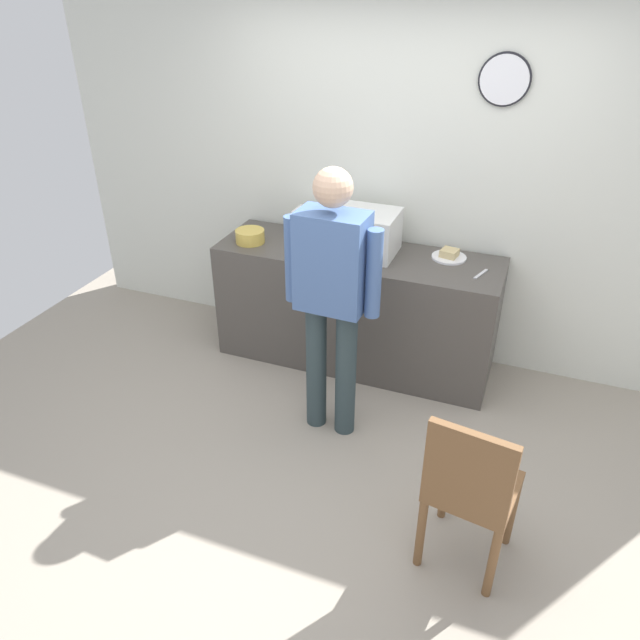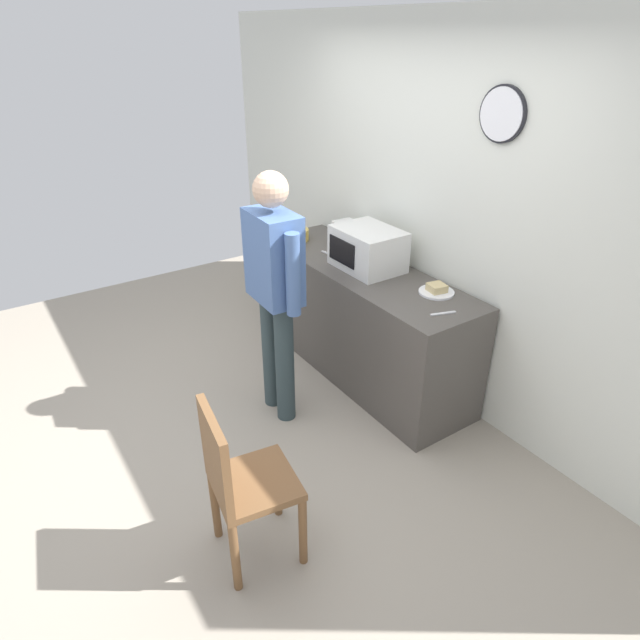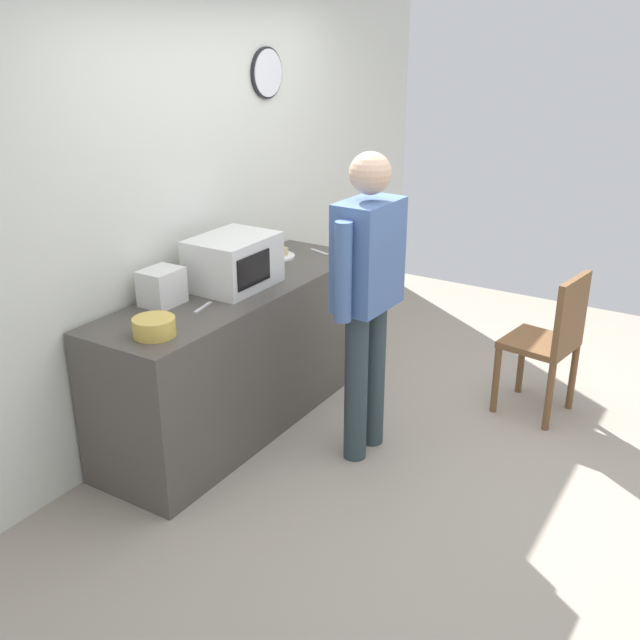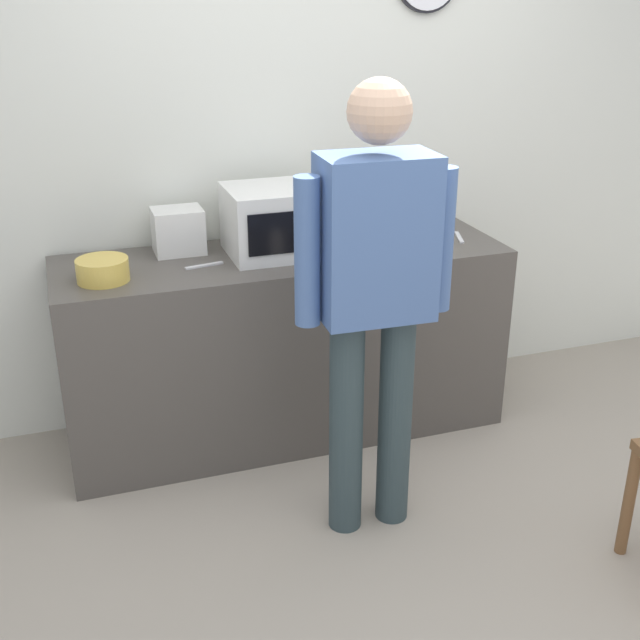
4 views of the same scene
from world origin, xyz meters
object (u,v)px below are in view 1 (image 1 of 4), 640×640
(toaster, at_px, (309,223))
(sandwich_plate, at_px, (449,255))
(spoon_utensil, at_px, (306,248))
(wooden_chair, at_px, (470,489))
(microwave, at_px, (361,232))
(fork_utensil, at_px, (481,274))
(salad_bowl, at_px, (250,236))
(person_standing, at_px, (332,289))

(toaster, bearing_deg, sandwich_plate, -1.79)
(spoon_utensil, relative_size, wooden_chair, 0.18)
(sandwich_plate, relative_size, wooden_chair, 0.25)
(sandwich_plate, bearing_deg, microwave, -169.03)
(toaster, relative_size, wooden_chair, 0.23)
(microwave, distance_m, fork_utensil, 0.86)
(salad_bowl, xyz_separation_m, person_standing, (0.90, -0.71, 0.08))
(microwave, height_order, fork_utensil, microwave)
(sandwich_plate, bearing_deg, spoon_utensil, -168.76)
(salad_bowl, distance_m, spoon_utensil, 0.43)
(salad_bowl, distance_m, toaster, 0.45)
(sandwich_plate, distance_m, toaster, 1.06)
(fork_utensil, relative_size, wooden_chair, 0.18)
(salad_bowl, height_order, fork_utensil, salad_bowl)
(sandwich_plate, xyz_separation_m, spoon_utensil, (-0.99, -0.20, -0.02))
(sandwich_plate, bearing_deg, wooden_chair, -74.92)
(salad_bowl, bearing_deg, person_standing, -38.52)
(toaster, height_order, wooden_chair, toaster)
(microwave, xyz_separation_m, wooden_chair, (1.07, -1.61, -0.52))
(sandwich_plate, height_order, wooden_chair, sandwich_plate)
(sandwich_plate, distance_m, wooden_chair, 1.83)
(microwave, bearing_deg, spoon_utensil, -168.34)
(fork_utensil, height_order, person_standing, person_standing)
(fork_utensil, bearing_deg, salad_bowl, -177.85)
(spoon_utensil, distance_m, person_standing, 0.90)
(salad_bowl, bearing_deg, microwave, 8.84)
(sandwich_plate, height_order, toaster, toaster)
(person_standing, relative_size, wooden_chair, 1.84)
(microwave, relative_size, person_standing, 0.29)
(sandwich_plate, xyz_separation_m, person_standing, (-0.51, -0.95, 0.11))
(toaster, bearing_deg, spoon_utensil, -73.76)
(microwave, bearing_deg, person_standing, -83.65)
(sandwich_plate, height_order, spoon_utensil, sandwich_plate)
(toaster, xyz_separation_m, fork_utensil, (1.30, -0.21, -0.10))
(person_standing, bearing_deg, fork_utensil, 45.65)
(salad_bowl, height_order, person_standing, person_standing)
(spoon_utensil, bearing_deg, sandwich_plate, 11.24)
(toaster, xyz_separation_m, wooden_chair, (1.52, -1.76, -0.47))
(person_standing, bearing_deg, wooden_chair, -38.34)
(fork_utensil, relative_size, spoon_utensil, 1.00)
(microwave, height_order, sandwich_plate, microwave)
(spoon_utensil, bearing_deg, fork_utensil, 0.72)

